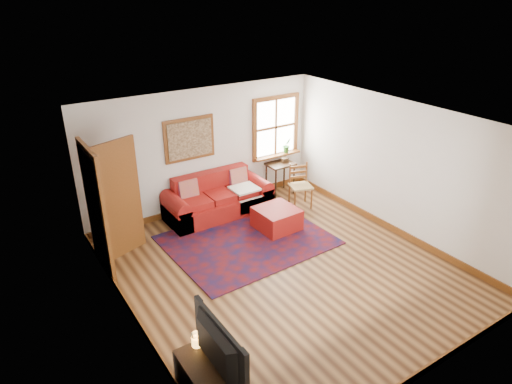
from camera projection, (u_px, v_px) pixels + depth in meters
ground at (283, 268)px, 7.54m from camera, size 5.50×5.50×0.00m
room_envelope at (285, 176)px, 6.86m from camera, size 5.04×5.54×2.52m
window at (277, 133)px, 9.93m from camera, size 1.18×0.20×1.38m
doorway at (109, 203)px, 7.36m from camera, size 0.89×1.08×2.14m
framed_artwork at (190, 139)px, 8.81m from camera, size 1.05×0.07×0.85m
persian_rug at (247, 240)px, 8.36m from camera, size 2.89×2.35×0.02m
red_leather_sofa at (218, 201)px, 9.23m from camera, size 2.14×0.88×0.84m
red_ottoman at (277, 219)px, 8.68m from camera, size 0.76×0.76×0.42m
side_table at (280, 169)px, 10.00m from camera, size 0.59×0.44×0.71m
ladder_back_chair at (300, 184)px, 9.49m from camera, size 0.53×0.51×0.91m
television at (211, 350)px, 4.74m from camera, size 0.14×1.07×0.62m
candle_hurricane at (197, 341)px, 5.17m from camera, size 0.12×0.12×0.18m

